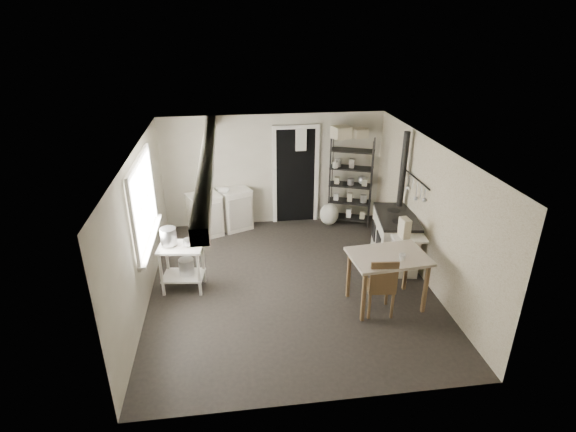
{
  "coord_description": "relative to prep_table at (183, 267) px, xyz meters",
  "views": [
    {
      "loc": [
        -0.88,
        -6.24,
        4.08
      ],
      "look_at": [
        0.0,
        0.3,
        1.1
      ],
      "focal_mm": 28.0,
      "sensor_mm": 36.0,
      "label": 1
    }
  ],
  "objects": [
    {
      "name": "wallpaper_panel",
      "position": [
        3.96,
        -0.1,
        0.75
      ],
      "size": [
        0.01,
        5.0,
        2.3
      ],
      "primitive_type": null,
      "color": "beige",
      "rests_on": "wall_right"
    },
    {
      "name": "wall_back",
      "position": [
        1.72,
        2.4,
        0.75
      ],
      "size": [
        4.5,
        0.02,
        2.3
      ],
      "primitive_type": "cube",
      "color": "#BCB6A1",
      "rests_on": "ground"
    },
    {
      "name": "oats_box",
      "position": [
        3.51,
        -0.27,
        0.61
      ],
      "size": [
        0.14,
        0.22,
        0.32
      ],
      "primitive_type": "cube",
      "rotation": [
        0.0,
        0.0,
        0.09
      ],
      "color": "beige",
      "rests_on": "side_ledge"
    },
    {
      "name": "work_table",
      "position": [
        3.07,
        -0.84,
        -0.02
      ],
      "size": [
        1.18,
        0.88,
        0.85
      ],
      "primitive_type": null,
      "rotation": [
        0.0,
        0.0,
        0.09
      ],
      "color": "beige",
      "rests_on": "ground"
    },
    {
      "name": "ceiling_beam",
      "position": [
        0.52,
        -0.1,
        1.8
      ],
      "size": [
        0.18,
        5.0,
        0.18
      ],
      "primitive_type": null,
      "color": "white",
      "rests_on": "ceiling"
    },
    {
      "name": "shelf_rack",
      "position": [
        3.28,
        2.12,
        0.55
      ],
      "size": [
        0.93,
        0.63,
        1.84
      ],
      "primitive_type": null,
      "rotation": [
        0.0,
        0.0,
        -0.38
      ],
      "color": "black",
      "rests_on": "ground"
    },
    {
      "name": "wall_left",
      "position": [
        -0.53,
        -0.1,
        0.75
      ],
      "size": [
        0.02,
        5.0,
        2.3
      ],
      "primitive_type": "cube",
      "color": "#BCB6A1",
      "rests_on": "ground"
    },
    {
      "name": "bucket",
      "position": [
        0.05,
        0.03,
        -0.02
      ],
      "size": [
        0.3,
        0.3,
        0.26
      ],
      "primitive_type": "cylinder",
      "rotation": [
        0.0,
        0.0,
        0.27
      ],
      "color": "#B5B6B8",
      "rests_on": "prep_table"
    },
    {
      "name": "saucepan",
      "position": [
        0.13,
        -0.02,
        0.45
      ],
      "size": [
        0.2,
        0.2,
        0.09
      ],
      "primitive_type": "cylinder",
      "rotation": [
        0.0,
        0.0,
        -0.3
      ],
      "color": "#B5B6B8",
      "rests_on": "prep_table"
    },
    {
      "name": "counter_cup",
      "position": [
        0.23,
        1.95,
        0.56
      ],
      "size": [
        0.14,
        0.14,
        0.09
      ],
      "primitive_type": "imported",
      "rotation": [
        0.0,
        0.0,
        0.3
      ],
      "color": "white",
      "rests_on": "base_cabinets"
    },
    {
      "name": "side_ledge",
      "position": [
        3.6,
        -0.31,
        0.03
      ],
      "size": [
        0.58,
        0.35,
        0.84
      ],
      "primitive_type": null,
      "rotation": [
        0.0,
        0.0,
        -0.11
      ],
      "color": "white",
      "rests_on": "ground"
    },
    {
      "name": "base_cabinets",
      "position": [
        0.59,
        2.08,
        0.06
      ],
      "size": [
        1.41,
        1.01,
        0.85
      ],
      "primitive_type": null,
      "rotation": [
        0.0,
        0.0,
        0.39
      ],
      "color": "#EDE5CE",
      "rests_on": "ground"
    },
    {
      "name": "wall_right",
      "position": [
        3.97,
        -0.1,
        0.75
      ],
      "size": [
        0.02,
        5.0,
        2.3
      ],
      "primitive_type": "cube",
      "color": "#BCB6A1",
      "rests_on": "ground"
    },
    {
      "name": "floor",
      "position": [
        1.72,
        -0.1,
        -0.4
      ],
      "size": [
        5.0,
        5.0,
        0.0
      ],
      "primitive_type": "plane",
      "color": "black",
      "rests_on": "ground"
    },
    {
      "name": "storage_box_a",
      "position": [
        3.04,
        2.16,
        1.61
      ],
      "size": [
        0.42,
        0.39,
        0.23
      ],
      "primitive_type": "cube",
      "rotation": [
        0.0,
        0.0,
        0.3
      ],
      "color": "beige",
      "rests_on": "shelf_rack"
    },
    {
      "name": "stove",
      "position": [
        3.64,
        0.38,
        0.04
      ],
      "size": [
        0.82,
        1.25,
        0.91
      ],
      "primitive_type": null,
      "rotation": [
        0.0,
        0.0,
        -0.16
      ],
      "color": "#EDE5CE",
      "rests_on": "ground"
    },
    {
      "name": "wall_front",
      "position": [
        1.72,
        -2.6,
        0.75
      ],
      "size": [
        4.5,
        0.02,
        2.3
      ],
      "primitive_type": "cube",
      "color": "#BCB6A1",
      "rests_on": "ground"
    },
    {
      "name": "storage_box_b",
      "position": [
        3.41,
        2.17,
        1.59
      ],
      "size": [
        0.35,
        0.34,
        0.18
      ],
      "primitive_type": "cube",
      "rotation": [
        0.0,
        0.0,
        0.31
      ],
      "color": "beige",
      "rests_on": "shelf_rack"
    },
    {
      "name": "stovepipe",
      "position": [
        3.83,
        0.78,
        1.19
      ],
      "size": [
        0.13,
        0.13,
        1.41
      ],
      "primitive_type": null,
      "rotation": [
        0.0,
        0.0,
        -0.24
      ],
      "color": "black",
      "rests_on": "stove"
    },
    {
      "name": "flour_sack",
      "position": [
        2.85,
        2.07,
        -0.16
      ],
      "size": [
        0.48,
        0.44,
        0.47
      ],
      "primitive_type": "ellipsoid",
      "rotation": [
        0.0,
        0.0,
        -0.31
      ],
      "color": "silver",
      "rests_on": "ground"
    },
    {
      "name": "mixing_bowl",
      "position": [
        0.68,
        2.02,
        0.56
      ],
      "size": [
        0.36,
        0.36,
        0.07
      ],
      "primitive_type": "imported",
      "rotation": [
        0.0,
        0.0,
        -0.21
      ],
      "color": "white",
      "rests_on": "base_cabinets"
    },
    {
      "name": "window",
      "position": [
        -0.5,
        0.1,
        1.1
      ],
      "size": [
        0.12,
        1.76,
        1.28
      ],
      "primitive_type": null,
      "color": "white",
      "rests_on": "wall_left"
    },
    {
      "name": "shelf_jar",
      "position": [
        2.94,
        2.13,
        0.96
      ],
      "size": [
        0.1,
        0.1,
        0.18
      ],
      "primitive_type": "imported",
      "rotation": [
        0.0,
        0.0,
        0.25
      ],
      "color": "white",
      "rests_on": "shelf_rack"
    },
    {
      "name": "table_cup",
      "position": [
        3.21,
        -1.0,
        0.41
      ],
      "size": [
        0.1,
        0.1,
        0.09
      ],
      "primitive_type": "imported",
      "rotation": [
        0.0,
        0.0,
        -0.05
      ],
      "color": "white",
      "rests_on": "work_table"
    },
    {
      "name": "prep_table",
      "position": [
        0.0,
        0.0,
        0.0
      ],
      "size": [
        0.74,
        0.57,
        0.78
      ],
      "primitive_type": null,
      "rotation": [
        0.0,
        0.0,
        -0.13
      ],
      "color": "white",
      "rests_on": "ground"
    },
    {
      "name": "utensil_rail",
      "position": [
        3.91,
        0.5,
        1.15
      ],
      "size": [
        0.06,
        1.2,
        0.44
      ],
      "primitive_type": null,
      "color": "#B5B6B8",
      "rests_on": "wall_right"
    },
    {
      "name": "ceiling",
      "position": [
        1.72,
        -0.1,
        1.9
      ],
      "size": [
        5.0,
        5.0,
        0.0
      ],
      "primitive_type": "plane",
      "rotation": [
        3.14,
        0.0,
        0.0
      ],
      "color": "white",
      "rests_on": "wall_back"
    },
    {
      "name": "stockpot",
      "position": [
        -0.17,
        0.04,
        0.54
      ],
      "size": [
        0.31,
        0.31,
        0.27
      ],
      "primitive_type": "cylinder",
      "rotation": [
        0.0,
        0.0,
        0.29
      ],
      "color": "#B5B6B8",
      "rests_on": "prep_table"
    },
    {
      "name": "floor_crock",
      "position": [
        3.07,
        -0.45,
        -0.33
      ],
      "size": [
        0.17,
        0.17,
        0.16
      ],
      "primitive_type": "cylinder",
      "rotation": [
        0.0,
        0.0,
        -0.32
      ],
      "color": "white",
      "rests_on": "ground"
    },
    {
      "name": "doorway",
      "position": [
        2.17,
        2.37,
        0.6
      ],
      "size": [
        0.96,
        0.1,
        2.08
      ],
      "primitive_type": null,
      "color": "white",
      "rests_on": "ground"
    },
    {
      "name": "chair",
      "position": [
        2.91,
        -1.01,
        0.08
      ],
      "size": [
        0.43,
        0.45,
        0.95
      ],
      "primitive_type": null,
      "rotation": [
        0.0,
        0.0,
        -0.1
      ],
      "color": "brown",
      "rests_on": "ground"
    }
  ]
}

